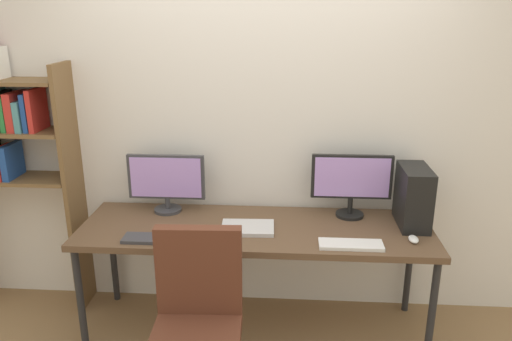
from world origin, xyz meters
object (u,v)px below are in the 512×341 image
keyboard_left (157,239)px  computer_mouse (413,239)px  pc_tower (413,197)px  keyboard_right (351,245)px  laptop_closed (248,228)px  monitor_left (166,181)px  desk (255,234)px  monitor_right (352,182)px

keyboard_left → computer_mouse: bearing=3.2°
pc_tower → keyboard_left: (-1.53, -0.33, -0.18)m
keyboard_left → keyboard_right: same height
laptop_closed → monitor_left: bearing=152.8°
monitor_left → computer_mouse: bearing=-13.2°
desk → keyboard_left: size_ratio=5.49×
monitor_right → computer_mouse: (0.33, -0.36, -0.22)m
monitor_left → pc_tower: monitor_left is taller
pc_tower → keyboard_right: pc_tower is taller
monitor_right → keyboard_left: 1.26m
desk → monitor_left: bearing=160.5°
monitor_right → laptop_closed: (-0.64, -0.26, -0.22)m
pc_tower → computer_mouse: 0.30m
desk → monitor_right: 0.70m
pc_tower → laptop_closed: bearing=-171.7°
pc_tower → laptop_closed: pc_tower is taller
computer_mouse → desk: bearing=171.0°
monitor_left → laptop_closed: monitor_left is taller
keyboard_right → computer_mouse: 0.38m
monitor_right → keyboard_left: bearing=-159.1°
laptop_closed → keyboard_left: bearing=-162.6°
keyboard_right → computer_mouse: computer_mouse is taller
monitor_left → keyboard_right: size_ratio=1.39×
monitor_left → laptop_closed: size_ratio=1.58×
monitor_right → computer_mouse: bearing=-47.6°
desk → computer_mouse: 0.94m
desk → computer_mouse: (0.93, -0.15, 0.07)m
pc_tower → laptop_closed: (-1.01, -0.15, -0.17)m
keyboard_left → laptop_closed: laptop_closed is taller
monitor_right → keyboard_right: 0.50m
keyboard_left → monitor_right: bearing=20.9°
monitor_right → pc_tower: (0.37, -0.11, -0.05)m
monitor_left → pc_tower: size_ratio=1.36×
keyboard_right → computer_mouse: bearing=12.8°
computer_mouse → laptop_closed: bearing=174.2°
desk → laptop_closed: bearing=-133.5°
keyboard_left → keyboard_right: 1.12m
desk → monitor_right: bearing=19.5°
monitor_right → laptop_closed: size_ratio=1.60×
monitor_left → keyboard_left: monitor_left is taller
computer_mouse → monitor_left: bearing=166.8°
desk → laptop_closed: 0.09m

